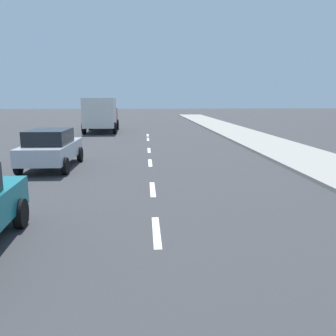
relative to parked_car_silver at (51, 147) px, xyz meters
name	(u,v)px	position (x,y,z in m)	size (l,w,h in m)	color
ground_plane	(150,160)	(4.01, 1.67, -0.84)	(160.00, 160.00, 0.00)	#38383A
sidewalk_strip	(285,150)	(11.24, 3.67, -0.77)	(3.60, 80.00, 0.14)	#9E998E
lane_stripe_3	(156,231)	(4.01, -7.23, -0.83)	(0.16, 1.80, 0.01)	white
lane_stripe_4	(153,189)	(4.01, -3.70, -0.83)	(0.16, 1.80, 0.01)	white
lane_stripe_5	(150,163)	(4.01, 0.84, -0.83)	(0.16, 1.80, 0.01)	white
lane_stripe_6	(149,150)	(4.01, 4.58, -0.83)	(0.16, 1.80, 0.01)	white
lane_stripe_7	(148,139)	(4.01, 9.78, -0.83)	(0.16, 1.80, 0.01)	white
lane_stripe_8	(148,135)	(4.01, 12.51, -0.83)	(0.16, 1.80, 0.01)	white
parked_car_silver	(51,147)	(0.00, 0.00, 0.00)	(1.94, 4.09, 1.57)	#B7BABF
delivery_truck	(101,114)	(0.15, 15.57, 0.67)	(2.80, 6.30, 2.80)	maroon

